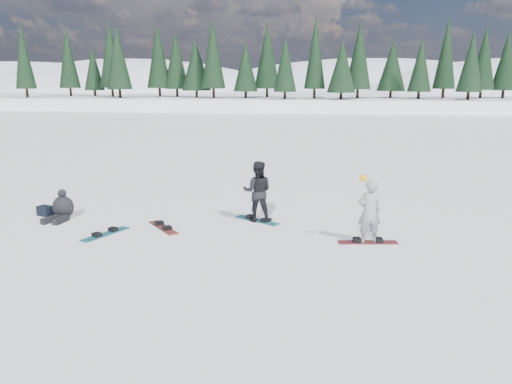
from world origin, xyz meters
TOP-DOWN VIEW (x-y plane):
  - ground at (0.00, 0.00)m, footprint 420.00×420.00m
  - alpine_backdrop at (-11.72, 189.16)m, footprint 412.50×227.00m
  - snowboarder_woman at (2.26, -0.34)m, footprint 0.68×0.53m
  - snowboarder_man at (-0.77, 1.29)m, footprint 0.90×0.72m
  - seated_rider at (-6.56, 0.77)m, footprint 0.76×1.12m
  - gear_bag at (-7.26, 1.03)m, footprint 0.52×0.43m
  - snowboard_woman at (2.26, -0.34)m, footprint 1.52×0.47m
  - snowboard_man at (-0.77, 1.29)m, footprint 1.41×1.05m
  - snowboard_loose_a at (-4.65, -0.56)m, footprint 0.88×1.48m
  - snowboard_loose_b at (-3.30, 0.23)m, footprint 1.18×1.33m

SIDE VIEW (x-z plane):
  - alpine_backdrop at x=-11.72m, z-range -40.57..12.63m
  - ground at x=0.00m, z-range 0.00..0.00m
  - snowboard_woman at x=2.26m, z-range 0.00..0.03m
  - snowboard_man at x=-0.77m, z-range 0.00..0.03m
  - snowboard_loose_a at x=-4.65m, z-range 0.00..0.03m
  - snowboard_loose_b at x=-3.30m, z-range 0.00..0.03m
  - gear_bag at x=-7.26m, z-range 0.00..0.30m
  - seated_rider at x=-6.56m, z-range -0.10..0.79m
  - snowboarder_woman at x=2.26m, z-range -0.06..1.73m
  - snowboarder_man at x=-0.77m, z-range 0.00..1.78m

